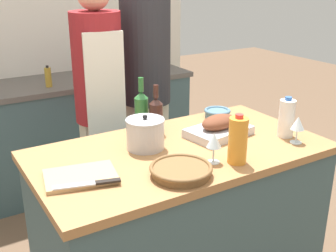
{
  "coord_description": "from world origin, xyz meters",
  "views": [
    {
      "loc": [
        -1.05,
        -1.6,
        1.74
      ],
      "look_at": [
        0.0,
        0.12,
        0.99
      ],
      "focal_mm": 45.0,
      "sensor_mm": 36.0,
      "label": 1
    }
  ],
  "objects_px": {
    "mixing_bowl": "(217,113)",
    "roasting_pan": "(219,128)",
    "wine_bottle_green": "(141,110)",
    "person_cook_guest": "(146,83)",
    "wine_glass_left": "(298,124)",
    "stand_mixer": "(124,57)",
    "wine_bottle_dark": "(156,115)",
    "wicker_basket": "(181,170)",
    "wine_glass_right": "(214,141)",
    "milk_jug": "(286,118)",
    "person_cook_aproned": "(100,100)",
    "juice_jug": "(238,140)",
    "knife_chef": "(90,184)",
    "condiment_bottle_short": "(48,77)",
    "cutting_board": "(81,176)",
    "condiment_bottle_tall": "(122,68)",
    "stock_pot": "(145,134)"
  },
  "relations": [
    {
      "from": "mixing_bowl",
      "to": "roasting_pan",
      "type": "bearing_deg",
      "value": -126.32
    },
    {
      "from": "wine_bottle_green",
      "to": "person_cook_guest",
      "type": "distance_m",
      "value": 0.68
    },
    {
      "from": "wine_glass_left",
      "to": "stand_mixer",
      "type": "bearing_deg",
      "value": 90.96
    },
    {
      "from": "wine_bottle_dark",
      "to": "person_cook_guest",
      "type": "bearing_deg",
      "value": 65.78
    },
    {
      "from": "wine_bottle_dark",
      "to": "wicker_basket",
      "type": "bearing_deg",
      "value": -108.16
    },
    {
      "from": "roasting_pan",
      "to": "wine_glass_right",
      "type": "distance_m",
      "value": 0.35
    },
    {
      "from": "mixing_bowl",
      "to": "milk_jug",
      "type": "bearing_deg",
      "value": -74.66
    },
    {
      "from": "stand_mixer",
      "to": "person_cook_aproned",
      "type": "height_order",
      "value": "person_cook_aproned"
    },
    {
      "from": "mixing_bowl",
      "to": "juice_jug",
      "type": "xyz_separation_m",
      "value": [
        -0.31,
        -0.55,
        0.08
      ]
    },
    {
      "from": "wine_bottle_dark",
      "to": "knife_chef",
      "type": "relative_size",
      "value": 1.0
    },
    {
      "from": "wicker_basket",
      "to": "mixing_bowl",
      "type": "xyz_separation_m",
      "value": [
        0.6,
        0.53,
        0.0
      ]
    },
    {
      "from": "wine_bottle_green",
      "to": "knife_chef",
      "type": "height_order",
      "value": "wine_bottle_green"
    },
    {
      "from": "stand_mixer",
      "to": "wine_bottle_green",
      "type": "bearing_deg",
      "value": -111.87
    },
    {
      "from": "wine_glass_left",
      "to": "roasting_pan",
      "type": "bearing_deg",
      "value": 134.4
    },
    {
      "from": "condiment_bottle_short",
      "to": "cutting_board",
      "type": "bearing_deg",
      "value": -101.74
    },
    {
      "from": "juice_jug",
      "to": "milk_jug",
      "type": "xyz_separation_m",
      "value": [
        0.43,
        0.12,
        -0.01
      ]
    },
    {
      "from": "cutting_board",
      "to": "wine_bottle_dark",
      "type": "xyz_separation_m",
      "value": [
        0.54,
        0.29,
        0.1
      ]
    },
    {
      "from": "stand_mixer",
      "to": "condiment_bottle_short",
      "type": "distance_m",
      "value": 0.75
    },
    {
      "from": "condiment_bottle_tall",
      "to": "juice_jug",
      "type": "bearing_deg",
      "value": -98.46
    },
    {
      "from": "wine_glass_right",
      "to": "person_cook_guest",
      "type": "xyz_separation_m",
      "value": [
        0.27,
        1.13,
        -0.01
      ]
    },
    {
      "from": "milk_jug",
      "to": "person_cook_guest",
      "type": "xyz_separation_m",
      "value": [
        -0.26,
        1.06,
        -0.01
      ]
    },
    {
      "from": "juice_jug",
      "to": "wine_bottle_green",
      "type": "distance_m",
      "value": 0.62
    },
    {
      "from": "wine_bottle_dark",
      "to": "wine_glass_right",
      "type": "distance_m",
      "value": 0.46
    },
    {
      "from": "wine_bottle_green",
      "to": "person_cook_aproned",
      "type": "distance_m",
      "value": 0.51
    },
    {
      "from": "stand_mixer",
      "to": "person_cook_aproned",
      "type": "relative_size",
      "value": 0.17
    },
    {
      "from": "roasting_pan",
      "to": "person_cook_guest",
      "type": "distance_m",
      "value": 0.88
    },
    {
      "from": "knife_chef",
      "to": "condiment_bottle_short",
      "type": "xyz_separation_m",
      "value": [
        0.32,
        1.65,
        0.05
      ]
    },
    {
      "from": "stand_mixer",
      "to": "knife_chef",
      "type": "bearing_deg",
      "value": -119.36
    },
    {
      "from": "mixing_bowl",
      "to": "knife_chef",
      "type": "distance_m",
      "value": 1.07
    },
    {
      "from": "wine_bottle_green",
      "to": "person_cook_aproned",
      "type": "bearing_deg",
      "value": 94.26
    },
    {
      "from": "juice_jug",
      "to": "milk_jug",
      "type": "bearing_deg",
      "value": 15.5
    },
    {
      "from": "roasting_pan",
      "to": "condiment_bottle_short",
      "type": "bearing_deg",
      "value": 108.16
    },
    {
      "from": "cutting_board",
      "to": "knife_chef",
      "type": "bearing_deg",
      "value": -89.06
    },
    {
      "from": "wine_glass_left",
      "to": "person_cook_aproned",
      "type": "xyz_separation_m",
      "value": [
        -0.62,
        1.07,
        -0.05
      ]
    },
    {
      "from": "wine_bottle_green",
      "to": "wicker_basket",
      "type": "bearing_deg",
      "value": -101.33
    },
    {
      "from": "wine_bottle_dark",
      "to": "wine_glass_left",
      "type": "distance_m",
      "value": 0.73
    },
    {
      "from": "wicker_basket",
      "to": "wine_glass_right",
      "type": "relative_size",
      "value": 1.88
    },
    {
      "from": "wine_glass_right",
      "to": "condiment_bottle_tall",
      "type": "relative_size",
      "value": 0.89
    },
    {
      "from": "stock_pot",
      "to": "knife_chef",
      "type": "xyz_separation_m",
      "value": [
        -0.39,
        -0.25,
        -0.05
      ]
    },
    {
      "from": "wine_glass_left",
      "to": "milk_jug",
      "type": "bearing_deg",
      "value": 77.56
    },
    {
      "from": "knife_chef",
      "to": "stand_mixer",
      "type": "xyz_separation_m",
      "value": [
        1.04,
        1.86,
        0.1
      ]
    },
    {
      "from": "roasting_pan",
      "to": "wicker_basket",
      "type": "distance_m",
      "value": 0.51
    },
    {
      "from": "mixing_bowl",
      "to": "knife_chef",
      "type": "relative_size",
      "value": 0.59
    },
    {
      "from": "wine_glass_left",
      "to": "wine_bottle_dark",
      "type": "bearing_deg",
      "value": 137.94
    },
    {
      "from": "juice_jug",
      "to": "knife_chef",
      "type": "height_order",
      "value": "juice_jug"
    },
    {
      "from": "cutting_board",
      "to": "stand_mixer",
      "type": "distance_m",
      "value": 2.04
    },
    {
      "from": "stock_pot",
      "to": "wine_bottle_dark",
      "type": "height_order",
      "value": "wine_bottle_dark"
    },
    {
      "from": "cutting_board",
      "to": "wine_glass_left",
      "type": "xyz_separation_m",
      "value": [
        1.08,
        -0.2,
        0.09
      ]
    },
    {
      "from": "juice_jug",
      "to": "stand_mixer",
      "type": "relative_size",
      "value": 0.81
    },
    {
      "from": "wine_bottle_green",
      "to": "wine_glass_right",
      "type": "bearing_deg",
      "value": -81.4
    }
  ]
}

